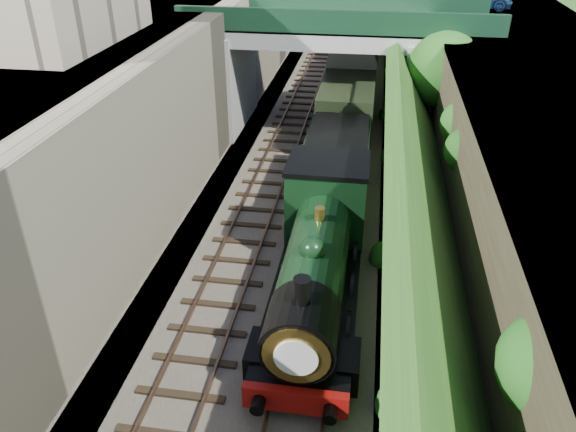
{
  "coord_description": "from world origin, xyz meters",
  "views": [
    {
      "loc": [
        2.55,
        -6.88,
        12.01
      ],
      "look_at": [
        0.0,
        9.44,
        2.53
      ],
      "focal_mm": 35.0,
      "sensor_mm": 36.0,
      "label": 1
    }
  ],
  "objects_px": {
    "locomotive": "(318,260)",
    "tender": "(336,170)",
    "road_bridge": "(346,62)",
    "tree": "(446,73)"
  },
  "relations": [
    {
      "from": "locomotive",
      "to": "tender",
      "type": "bearing_deg",
      "value": 90.0
    },
    {
      "from": "locomotive",
      "to": "road_bridge",
      "type": "bearing_deg",
      "value": 90.91
    },
    {
      "from": "tree",
      "to": "locomotive",
      "type": "distance_m",
      "value": 13.77
    },
    {
      "from": "tree",
      "to": "locomotive",
      "type": "relative_size",
      "value": 0.65
    },
    {
      "from": "tender",
      "to": "locomotive",
      "type": "bearing_deg",
      "value": -90.0
    },
    {
      "from": "road_bridge",
      "to": "tree",
      "type": "relative_size",
      "value": 2.42
    },
    {
      "from": "tree",
      "to": "tender",
      "type": "xyz_separation_m",
      "value": [
        -4.71,
        -5.28,
        -3.03
      ]
    },
    {
      "from": "road_bridge",
      "to": "locomotive",
      "type": "xyz_separation_m",
      "value": [
        0.26,
        -16.09,
        -2.18
      ]
    },
    {
      "from": "road_bridge",
      "to": "tender",
      "type": "height_order",
      "value": "road_bridge"
    },
    {
      "from": "road_bridge",
      "to": "tender",
      "type": "xyz_separation_m",
      "value": [
        0.26,
        -8.73,
        -2.46
      ]
    }
  ]
}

